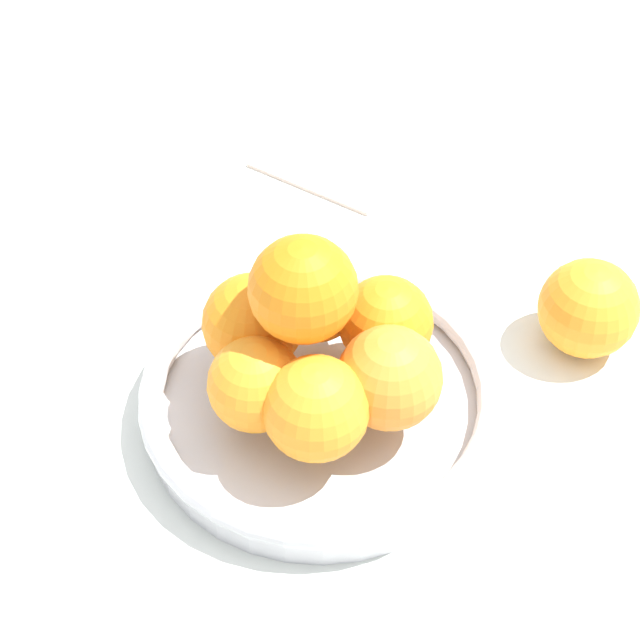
% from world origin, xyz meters
% --- Properties ---
extents(ground_plane, '(4.00, 4.00, 0.00)m').
position_xyz_m(ground_plane, '(0.00, 0.00, 0.00)').
color(ground_plane, silver).
extents(fruit_bowl, '(0.28, 0.28, 0.04)m').
position_xyz_m(fruit_bowl, '(0.00, 0.00, 0.02)').
color(fruit_bowl, silver).
rests_on(fruit_bowl, ground_plane).
extents(orange_pile, '(0.19, 0.18, 0.14)m').
position_xyz_m(orange_pile, '(-0.00, -0.00, 0.09)').
color(orange_pile, orange).
rests_on(orange_pile, fruit_bowl).
extents(stray_orange, '(0.08, 0.08, 0.08)m').
position_xyz_m(stray_orange, '(0.23, -0.01, 0.04)').
color(stray_orange, orange).
rests_on(stray_orange, ground_plane).
extents(napkin_folded, '(0.20, 0.20, 0.01)m').
position_xyz_m(napkin_folded, '(0.16, 0.31, 0.00)').
color(napkin_folded, beige).
rests_on(napkin_folded, ground_plane).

